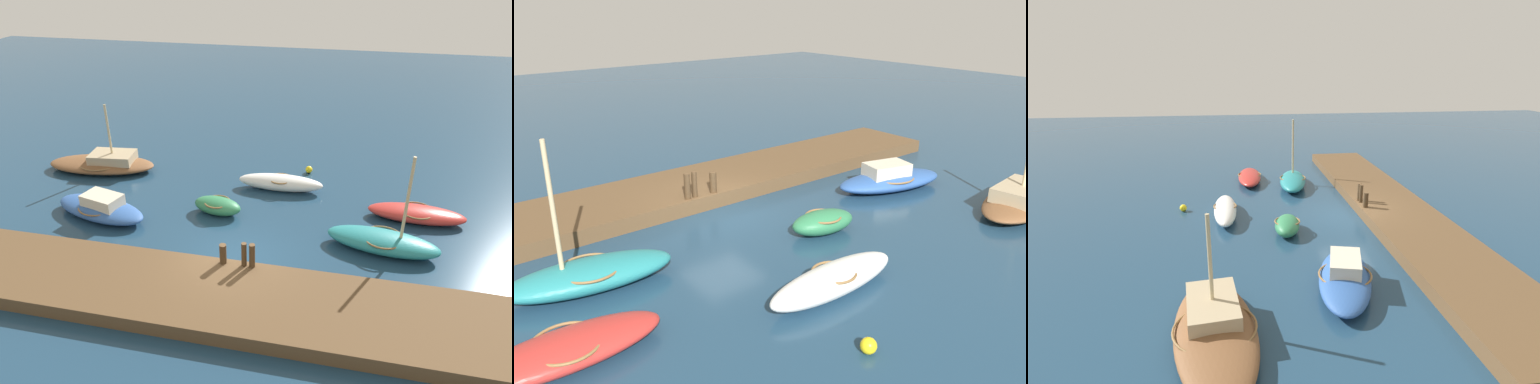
% 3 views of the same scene
% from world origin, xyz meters
% --- Properties ---
extents(ground_plane, '(84.00, 84.00, 0.00)m').
position_xyz_m(ground_plane, '(0.00, 0.00, 0.00)').
color(ground_plane, navy).
extents(dock_platform, '(24.46, 3.65, 0.54)m').
position_xyz_m(dock_platform, '(0.00, -2.39, 0.27)').
color(dock_platform, brown).
rests_on(dock_platform, ground_plane).
extents(sailboat_brown, '(5.93, 2.96, 3.65)m').
position_xyz_m(sailboat_brown, '(-9.00, 6.48, 0.40)').
color(sailboat_brown, brown).
rests_on(sailboat_brown, ground_plane).
extents(rowboat_red, '(4.22, 1.62, 0.62)m').
position_xyz_m(rowboat_red, '(6.99, 4.68, 0.32)').
color(rowboat_red, '#B72D28').
rests_on(rowboat_red, ground_plane).
extents(rowboat_white, '(4.20, 1.20, 0.78)m').
position_xyz_m(rowboat_white, '(0.68, 6.24, 0.40)').
color(rowboat_white, white).
rests_on(rowboat_white, ground_plane).
extents(motorboat_blue, '(4.86, 2.88, 1.10)m').
position_xyz_m(motorboat_blue, '(-6.72, 2.05, 0.42)').
color(motorboat_blue, '#2D569E').
rests_on(motorboat_blue, ground_plane).
extents(dinghy_green, '(2.38, 1.49, 0.76)m').
position_xyz_m(dinghy_green, '(-1.71, 3.39, 0.39)').
color(dinghy_green, '#2D7A4C').
rests_on(dinghy_green, ground_plane).
extents(rowboat_teal, '(4.60, 2.23, 4.14)m').
position_xyz_m(rowboat_teal, '(5.48, 2.04, 0.41)').
color(rowboat_teal, teal).
rests_on(rowboat_teal, ground_plane).
extents(mooring_post_west, '(0.26, 0.26, 0.78)m').
position_xyz_m(mooring_post_west, '(-0.24, -0.81, 0.93)').
color(mooring_post_west, '#47331E').
rests_on(mooring_post_west, dock_platform).
extents(mooring_post_mid_west, '(0.19, 0.19, 0.95)m').
position_xyz_m(mooring_post_mid_west, '(0.54, -0.81, 1.02)').
color(mooring_post_mid_west, '#47331E').
rests_on(mooring_post_mid_west, dock_platform).
extents(mooring_post_mid_east, '(0.22, 0.22, 0.94)m').
position_xyz_m(mooring_post_mid_east, '(0.84, -0.81, 1.01)').
color(mooring_post_mid_east, '#47331E').
rests_on(mooring_post_mid_east, dock_platform).
extents(marker_buoy, '(0.37, 0.37, 0.37)m').
position_xyz_m(marker_buoy, '(1.84, 8.46, 0.19)').
color(marker_buoy, yellow).
rests_on(marker_buoy, ground_plane).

